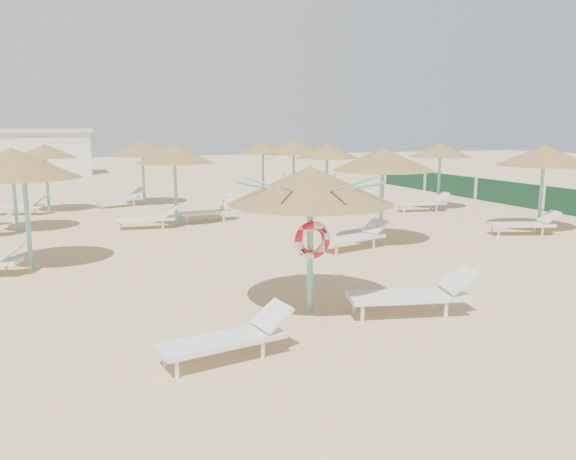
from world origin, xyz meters
name	(u,v)px	position (x,y,z in m)	size (l,w,h in m)	color
ground	(290,311)	(0.00, 0.00, 0.00)	(120.00, 120.00, 0.00)	tan
main_palapa	(310,186)	(0.35, -0.08, 2.25)	(2.89, 2.89, 2.59)	#6CBCAF
lounger_main_a	(231,337)	(-1.55, -1.66, 0.33)	(1.99, 0.88, 0.70)	silver
lounger_main_b	(416,294)	(1.98, -0.98, 0.39)	(2.33, 1.17, 0.81)	silver
palapa_field	(261,155)	(2.93, 10.27, 2.31)	(19.11, 13.87, 2.72)	#6CBCAF
service_hut	(30,151)	(-6.00, 35.00, 1.64)	(8.40, 4.40, 3.25)	silver
windbreak_fence	(508,193)	(14.00, 9.96, 0.50)	(0.08, 19.84, 1.10)	#184A2F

